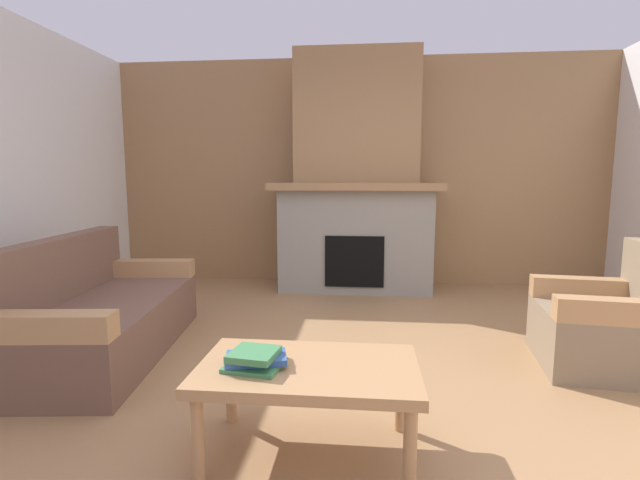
{
  "coord_description": "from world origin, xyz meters",
  "views": [
    {
      "loc": [
        0.11,
        -2.65,
        1.27
      ],
      "look_at": [
        -0.22,
        0.63,
        0.83
      ],
      "focal_mm": 25.57,
      "sensor_mm": 36.0,
      "label": 1
    }
  ],
  "objects_px": {
    "coffee_table": "(308,376)",
    "armchair": "(609,325)",
    "fireplace": "(356,188)",
    "couch": "(98,316)"
  },
  "relations": [
    {
      "from": "coffee_table",
      "to": "armchair",
      "type": "bearing_deg",
      "value": 31.65
    },
    {
      "from": "armchair",
      "to": "coffee_table",
      "type": "height_order",
      "value": "armchair"
    },
    {
      "from": "fireplace",
      "to": "armchair",
      "type": "distance_m",
      "value": 2.9
    },
    {
      "from": "fireplace",
      "to": "couch",
      "type": "bearing_deg",
      "value": -128.78
    },
    {
      "from": "fireplace",
      "to": "coffee_table",
      "type": "distance_m",
      "value": 3.41
    },
    {
      "from": "couch",
      "to": "armchair",
      "type": "relative_size",
      "value": 2.22
    },
    {
      "from": "coffee_table",
      "to": "fireplace",
      "type": "bearing_deg",
      "value": 87.57
    },
    {
      "from": "couch",
      "to": "armchair",
      "type": "bearing_deg",
      "value": 1.67
    },
    {
      "from": "couch",
      "to": "armchair",
      "type": "distance_m",
      "value": 3.56
    },
    {
      "from": "fireplace",
      "to": "coffee_table",
      "type": "xyz_separation_m",
      "value": [
        -0.14,
        -3.31,
        -0.79
      ]
    }
  ]
}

